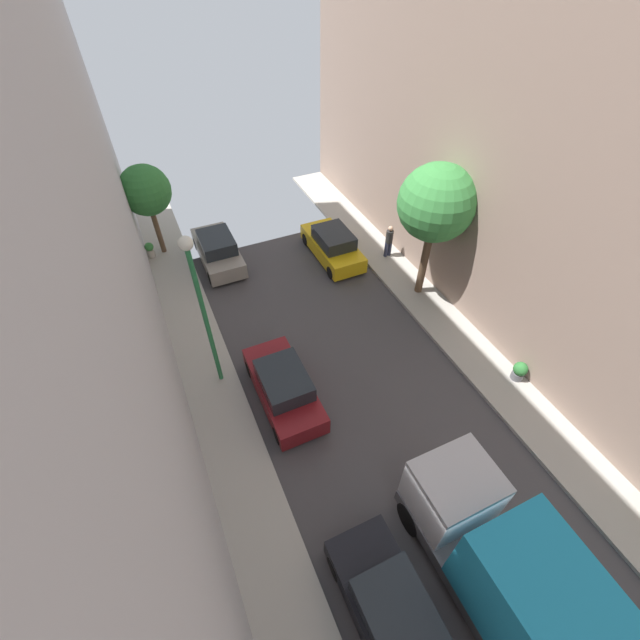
# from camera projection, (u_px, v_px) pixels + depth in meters

# --- Properties ---
(ground) EXTENTS (32.00, 32.00, 0.00)m
(ground) POSITION_uv_depth(u_px,v_px,m) (442.00, 521.00, 12.60)
(ground) COLOR #423F42
(sidewalk_left) EXTENTS (2.00, 44.00, 0.15)m
(sidewalk_left) POSITION_uv_depth(u_px,v_px,m) (285.00, 602.00, 11.08)
(sidewalk_left) COLOR #A8A399
(sidewalk_left) RESTS_ON ground
(sidewalk_right) EXTENTS (2.00, 44.00, 0.15)m
(sidewalk_right) POSITION_uv_depth(u_px,v_px,m) (568.00, 455.00, 14.01)
(sidewalk_right) COLOR #A8A399
(sidewalk_right) RESTS_ON ground
(parked_car_left_2) EXTENTS (1.78, 4.20, 1.57)m
(parked_car_left_2) POSITION_uv_depth(u_px,v_px,m) (393.00, 615.00, 10.34)
(parked_car_left_2) COLOR black
(parked_car_left_2) RESTS_ON ground
(parked_car_left_3) EXTENTS (1.78, 4.20, 1.57)m
(parked_car_left_3) POSITION_uv_depth(u_px,v_px,m) (284.00, 387.00, 15.19)
(parked_car_left_3) COLOR maroon
(parked_car_left_3) RESTS_ON ground
(parked_car_left_4) EXTENTS (1.78, 4.20, 1.57)m
(parked_car_left_4) POSITION_uv_depth(u_px,v_px,m) (218.00, 250.00, 21.13)
(parked_car_left_4) COLOR gray
(parked_car_left_4) RESTS_ON ground
(parked_car_right_2) EXTENTS (1.78, 4.20, 1.57)m
(parked_car_right_2) POSITION_uv_depth(u_px,v_px,m) (333.00, 245.00, 21.43)
(parked_car_right_2) COLOR gold
(parked_car_right_2) RESTS_ON ground
(delivery_truck) EXTENTS (2.26, 6.60, 3.38)m
(delivery_truck) POSITION_uv_depth(u_px,v_px,m) (522.00, 592.00, 9.75)
(delivery_truck) COLOR #4C4C51
(delivery_truck) RESTS_ON ground
(pedestrian) EXTENTS (0.40, 0.36, 1.72)m
(pedestrian) POSITION_uv_depth(u_px,v_px,m) (389.00, 240.00, 21.13)
(pedestrian) COLOR #2D334C
(pedestrian) RESTS_ON sidewalk_right
(street_tree_0) EXTENTS (2.35, 2.35, 4.59)m
(street_tree_0) POSITION_uv_depth(u_px,v_px,m) (145.00, 191.00, 19.66)
(street_tree_0) COLOR brown
(street_tree_0) RESTS_ON sidewalk_left
(street_tree_1) EXTENTS (3.11, 3.11, 6.07)m
(street_tree_1) POSITION_uv_depth(u_px,v_px,m) (436.00, 204.00, 16.67)
(street_tree_1) COLOR brown
(street_tree_1) RESTS_ON sidewalk_right
(potted_plant_2) EXTENTS (0.43, 0.43, 0.81)m
(potted_plant_2) POSITION_uv_depth(u_px,v_px,m) (150.00, 249.00, 21.40)
(potted_plant_2) COLOR #B2A899
(potted_plant_2) RESTS_ON sidewalk_left
(potted_plant_4) EXTENTS (0.53, 0.53, 0.80)m
(potted_plant_4) POSITION_uv_depth(u_px,v_px,m) (520.00, 371.00, 15.90)
(potted_plant_4) COLOR slate
(potted_plant_4) RESTS_ON sidewalk_right
(lamp_post) EXTENTS (0.44, 0.44, 6.36)m
(lamp_post) POSITION_uv_depth(u_px,v_px,m) (200.00, 298.00, 13.30)
(lamp_post) COLOR #26723F
(lamp_post) RESTS_ON sidewalk_left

